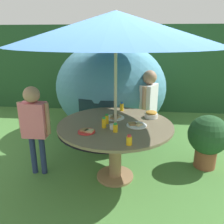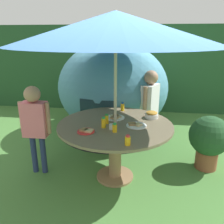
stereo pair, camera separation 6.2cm
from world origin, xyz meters
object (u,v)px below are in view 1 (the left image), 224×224
at_px(child_in_pink_shirt, 34,120).
at_px(potted_plant, 208,138).
at_px(juice_bottle_mid_right, 122,107).
at_px(cup_near, 112,127).
at_px(snack_bowl, 151,114).
at_px(plate_near_left, 115,117).
at_px(dome_tent, 111,88).
at_px(juice_bottle_center_front, 107,119).
at_px(garden_table, 115,135).
at_px(child_in_white_shirt, 149,100).
at_px(plate_center_back, 87,131).
at_px(wooden_chair, 108,105).
at_px(juice_bottle_near_right, 115,128).
at_px(juice_bottle_far_left, 104,123).
at_px(patio_umbrella, 116,28).
at_px(juice_bottle_far_right, 129,140).
at_px(plate_mid_left, 136,125).

bearing_deg(child_in_pink_shirt, potted_plant, 9.63).
bearing_deg(juice_bottle_mid_right, cup_near, -94.91).
bearing_deg(potted_plant, snack_bowl, -171.53).
distance_m(child_in_pink_shirt, plate_near_left, 1.02).
height_order(dome_tent, plate_near_left, dome_tent).
relative_size(plate_near_left, juice_bottle_center_front, 2.06).
distance_m(garden_table, cup_near, 0.25).
distance_m(child_in_white_shirt, plate_center_back, 1.43).
relative_size(child_in_pink_shirt, juice_bottle_center_front, 9.89).
bearing_deg(snack_bowl, juice_bottle_center_front, -153.29).
distance_m(wooden_chair, juice_bottle_mid_right, 0.87).
xyz_separation_m(plate_center_back, cup_near, (0.27, 0.12, 0.02)).
bearing_deg(dome_tent, wooden_chair, -85.25).
relative_size(child_in_pink_shirt, juice_bottle_near_right, 11.35).
bearing_deg(juice_bottle_far_left, patio_umbrella, 49.13).
distance_m(juice_bottle_far_left, cup_near, 0.11).
relative_size(plate_near_left, plate_center_back, 1.27).
bearing_deg(juice_bottle_near_right, dome_tent, 98.02).
bearing_deg(juice_bottle_center_front, juice_bottle_far_right, -62.22).
relative_size(garden_table, plate_mid_left, 5.77).
xyz_separation_m(dome_tent, juice_bottle_far_right, (0.43, -2.17, -0.04)).
xyz_separation_m(juice_bottle_near_right, cup_near, (-0.04, 0.07, -0.02)).
height_order(juice_bottle_near_right, juice_bottle_mid_right, juice_bottle_mid_right).
bearing_deg(juice_bottle_center_front, garden_table, 0.51).
distance_m(plate_mid_left, juice_bottle_center_front, 0.36).
bearing_deg(juice_bottle_far_left, juice_bottle_center_front, 83.58).
relative_size(dome_tent, cup_near, 36.11).
bearing_deg(child_in_pink_shirt, wooden_chair, 59.42).
bearing_deg(juice_bottle_far_left, garden_table, 49.13).
distance_m(garden_table, snack_bowl, 0.56).
height_order(patio_umbrella, dome_tent, patio_umbrella).
xyz_separation_m(dome_tent, potted_plant, (1.47, -1.23, -0.39)).
relative_size(wooden_chair, snack_bowl, 6.25).
bearing_deg(plate_mid_left, dome_tent, 106.51).
distance_m(juice_bottle_far_left, juice_bottle_center_front, 0.14).
height_order(child_in_pink_shirt, plate_mid_left, child_in_pink_shirt).
bearing_deg(plate_near_left, plate_mid_left, -41.01).
relative_size(wooden_chair, juice_bottle_far_left, 8.33).
relative_size(potted_plant, juice_bottle_mid_right, 6.12).
xyz_separation_m(patio_umbrella, child_in_pink_shirt, (-1.02, -0.01, -1.08)).
xyz_separation_m(patio_umbrella, juice_bottle_mid_right, (0.04, 0.53, -1.03)).
bearing_deg(wooden_chair, juice_bottle_mid_right, -80.39).
distance_m(garden_table, plate_near_left, 0.26).
relative_size(patio_umbrella, child_in_pink_shirt, 1.96).
distance_m(garden_table, potted_plant, 1.30).
relative_size(juice_bottle_far_left, juice_bottle_center_front, 1.07).
height_order(plate_near_left, juice_bottle_far_left, juice_bottle_far_left).
distance_m(potted_plant, plate_near_left, 1.31).
xyz_separation_m(wooden_chair, juice_bottle_far_right, (0.44, -1.87, 0.21)).
height_order(wooden_chair, snack_bowl, wooden_chair).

